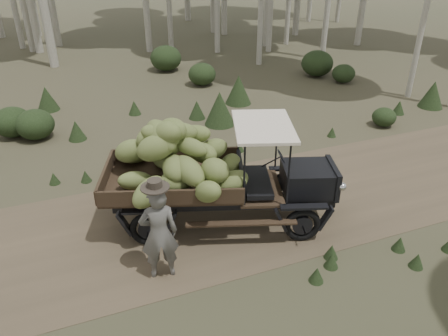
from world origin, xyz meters
The scene contains 5 objects.
ground centered at (0.00, 0.00, 0.00)m, with size 120.00×120.00×0.00m, color #473D2B.
dirt_track centered at (0.00, 0.00, 0.00)m, with size 70.00×4.00×0.01m, color brown.
banana_truck centered at (0.26, -0.10, 1.42)m, with size 4.97×3.02×2.47m.
farmer centered at (-0.85, -1.37, 0.93)m, with size 0.71×0.55×1.96m.
undergrowth centered at (0.85, 0.86, 0.50)m, with size 23.94×23.18×1.33m.
Camera 1 is at (-2.02, -7.36, 5.44)m, focal length 35.00 mm.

